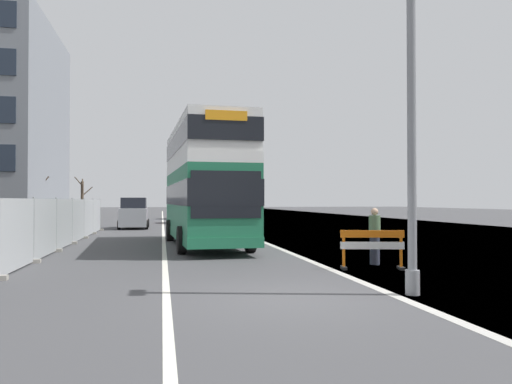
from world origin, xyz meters
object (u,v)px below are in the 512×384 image
Objects in this scene: car_receding_mid at (183,211)px; roadworks_barrier at (372,245)px; double_decker_bus at (205,183)px; lamppost_foreground at (412,113)px; car_oncoming_near at (134,214)px; pedestrian_at_kerb at (375,236)px; car_receding_far at (180,209)px.

roadworks_barrier is at bearing -82.47° from car_receding_mid.
double_decker_bus is at bearing -89.90° from car_receding_mid.
car_oncoming_near is at bearing 104.64° from lamppost_foreground.
lamppost_foreground is at bearing -104.82° from pedestrian_at_kerb.
roadworks_barrier is at bearing -71.36° from car_oncoming_near.
pedestrian_at_kerb is at bearing -83.55° from car_receding_far.
car_oncoming_near is 23.02m from pedestrian_at_kerb.
double_decker_bus is 2.52× the size of car_receding_far.
pedestrian_at_kerb reaches higher than roadworks_barrier.
roadworks_barrier is (3.96, -8.29, -1.98)m from double_decker_bus.
car_receding_far is at bearing 89.45° from car_receding_mid.
car_oncoming_near is 8.51m from car_receding_mid.
car_oncoming_near is (-6.86, 26.27, -2.69)m from lamppost_foreground.
double_decker_bus is 2.56× the size of car_receding_mid.
lamppost_foreground is at bearing -84.52° from car_receding_mid.
pedestrian_at_kerb is at bearing 63.02° from roadworks_barrier.
lamppost_foreground is 4.84m from roadworks_barrier.
roadworks_barrier is 40.19m from car_receding_far.
lamppost_foreground is 1.85× the size of car_receding_far.
car_receding_mid reaches higher than pedestrian_at_kerb.
car_receding_far reaches higher than car_receding_mid.
double_decker_bus reaches higher than car_receding_far.
pedestrian_at_kerb is at bearing -58.52° from double_decker_bus.
double_decker_bus is 6.33× the size of pedestrian_at_kerb.
double_decker_bus is 8.74m from pedestrian_at_kerb.
car_receding_mid is 29.60m from pedestrian_at_kerb.
roadworks_barrier is 1.13m from pedestrian_at_kerb.
car_oncoming_near is 1.05× the size of car_receding_far.
car_receding_far is (-3.16, 43.73, -2.64)m from lamppost_foreground.
car_receding_far is at bearing 89.90° from double_decker_bus.
car_receding_mid reaches higher than car_oncoming_near.
lamppost_foreground reaches higher than roadworks_barrier.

